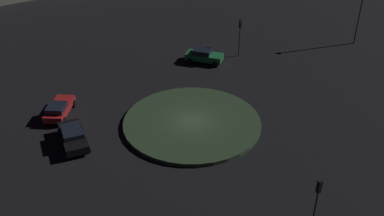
{
  "coord_description": "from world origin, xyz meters",
  "views": [
    {
      "loc": [
        -33.45,
        2.87,
        22.38
      ],
      "look_at": [
        0.0,
        0.0,
        1.69
      ],
      "focal_mm": 41.93,
      "sensor_mm": 36.0,
      "label": 1
    }
  ],
  "objects_px": {
    "traffic_light_southeast": "(240,31)",
    "car_black": "(73,136)",
    "traffic_light_southwest": "(317,196)",
    "car_red": "(59,109)",
    "car_green": "(204,56)",
    "streetlamp_southeast": "(362,3)"
  },
  "relations": [
    {
      "from": "car_green",
      "to": "traffic_light_southwest",
      "type": "bearing_deg",
      "value": -58.37
    },
    {
      "from": "car_green",
      "to": "car_red",
      "type": "relative_size",
      "value": 1.01
    },
    {
      "from": "car_black",
      "to": "car_red",
      "type": "xyz_separation_m",
      "value": [
        4.57,
        1.91,
        -0.02
      ]
    },
    {
      "from": "car_black",
      "to": "car_red",
      "type": "height_order",
      "value": "car_red"
    },
    {
      "from": "traffic_light_southeast",
      "to": "car_red",
      "type": "bearing_deg",
      "value": -32.93
    },
    {
      "from": "car_red",
      "to": "traffic_light_southeast",
      "type": "distance_m",
      "value": 22.12
    },
    {
      "from": "car_black",
      "to": "streetlamp_southeast",
      "type": "height_order",
      "value": "streetlamp_southeast"
    },
    {
      "from": "car_green",
      "to": "streetlamp_southeast",
      "type": "distance_m",
      "value": 20.04
    },
    {
      "from": "traffic_light_southwest",
      "to": "car_red",
      "type": "bearing_deg",
      "value": 23.23
    },
    {
      "from": "car_green",
      "to": "streetlamp_southeast",
      "type": "xyz_separation_m",
      "value": [
        3.72,
        -19.2,
        4.34
      ]
    },
    {
      "from": "car_green",
      "to": "car_black",
      "type": "relative_size",
      "value": 0.91
    },
    {
      "from": "car_red",
      "to": "traffic_light_southwest",
      "type": "xyz_separation_m",
      "value": [
        -15.74,
        -18.79,
        2.29
      ]
    },
    {
      "from": "car_red",
      "to": "traffic_light_southeast",
      "type": "relative_size",
      "value": 1.0
    },
    {
      "from": "car_green",
      "to": "car_black",
      "type": "height_order",
      "value": "car_green"
    },
    {
      "from": "car_green",
      "to": "traffic_light_southwest",
      "type": "xyz_separation_m",
      "value": [
        -25.92,
        -4.26,
        2.24
      ]
    },
    {
      "from": "traffic_light_southeast",
      "to": "car_black",
      "type": "bearing_deg",
      "value": -20.8
    },
    {
      "from": "car_black",
      "to": "traffic_light_southwest",
      "type": "bearing_deg",
      "value": -141.19
    },
    {
      "from": "traffic_light_southwest",
      "to": "streetlamp_southeast",
      "type": "relative_size",
      "value": 0.53
    },
    {
      "from": "car_black",
      "to": "traffic_light_southwest",
      "type": "distance_m",
      "value": 20.37
    },
    {
      "from": "car_red",
      "to": "streetlamp_southeast",
      "type": "relative_size",
      "value": 0.55
    },
    {
      "from": "car_green",
      "to": "car_red",
      "type": "xyz_separation_m",
      "value": [
        -10.18,
        14.53,
        -0.05
      ]
    },
    {
      "from": "streetlamp_southeast",
      "to": "traffic_light_southeast",
      "type": "bearing_deg",
      "value": 99.23
    }
  ]
}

